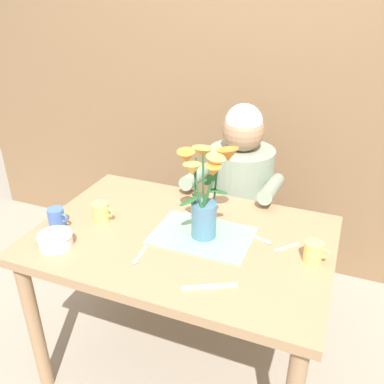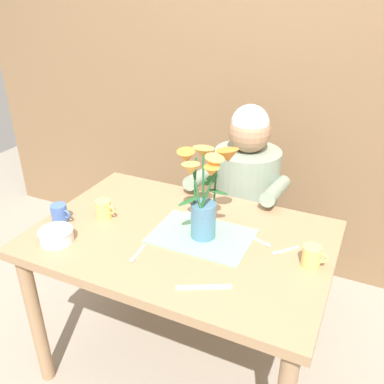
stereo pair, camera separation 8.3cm
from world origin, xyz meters
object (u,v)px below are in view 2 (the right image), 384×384
coffee_cup (60,213)px  ceramic_mug (104,209)px  tea_cup (312,256)px  seated_person (244,209)px  ceramic_bowl (56,235)px  dinner_knife (204,287)px  flower_vase (205,192)px

coffee_cup → ceramic_mug: same height
tea_cup → ceramic_mug: bearing=-177.8°
seated_person → ceramic_bowl: size_ratio=8.35×
tea_cup → ceramic_mug: same height
dinner_knife → ceramic_mug: bearing=129.9°
dinner_knife → tea_cup: (0.30, 0.28, 0.04)m
seated_person → coffee_cup: (-0.59, -0.74, 0.22)m
dinner_knife → ceramic_mug: (-0.58, 0.24, 0.04)m
seated_person → ceramic_mug: size_ratio=12.20×
seated_person → tea_cup: seated_person is taller
flower_vase → coffee_cup: size_ratio=3.99×
coffee_cup → tea_cup: same height
flower_vase → coffee_cup: flower_vase is taller
flower_vase → tea_cup: 0.46m
seated_person → dinner_knife: seated_person is taller
seated_person → ceramic_bowl: (-0.50, -0.87, 0.21)m
ceramic_bowl → coffee_cup: 0.16m
ceramic_bowl → coffee_cup: (-0.09, 0.13, 0.01)m
dinner_knife → seated_person: bearing=71.8°
dinner_knife → coffee_cup: coffee_cup is taller
tea_cup → ceramic_mug: size_ratio=1.00×
flower_vase → ceramic_mug: flower_vase is taller
seated_person → dinner_knife: bearing=-77.0°
dinner_knife → flower_vase: bearing=85.8°
coffee_cup → ceramic_bowl: bearing=-54.1°
flower_vase → dinner_knife: flower_vase is taller
dinner_knife → ceramic_bowl: bearing=152.0°
tea_cup → ceramic_mug: 0.89m
flower_vase → tea_cup: bearing=-2.2°
coffee_cup → ceramic_mug: 0.19m
seated_person → flower_vase: seated_person is taller
ceramic_bowl → dinner_knife: bearing=-0.6°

